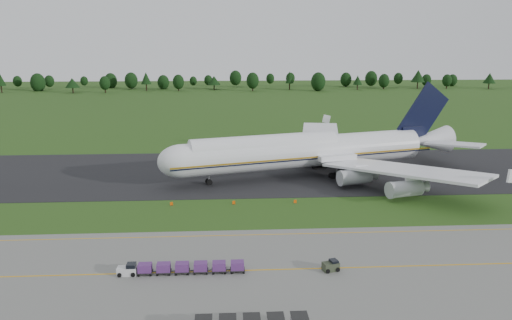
{
  "coord_description": "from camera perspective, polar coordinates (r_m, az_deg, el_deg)",
  "views": [
    {
      "loc": [
        -4.57,
        -80.7,
        28.49
      ],
      "look_at": [
        0.39,
        2.0,
        8.85
      ],
      "focal_mm": 35.0,
      "sensor_mm": 36.0,
      "label": 1
    }
  ],
  "objects": [
    {
      "name": "ground",
      "position": [
        85.7,
        -0.18,
        -6.08
      ],
      "size": [
        600.0,
        600.0,
        0.0
      ],
      "primitive_type": "plane",
      "color": "#244615",
      "rests_on": "ground"
    },
    {
      "name": "taxiway",
      "position": [
        112.46,
        -0.99,
        -1.32
      ],
      "size": [
        300.0,
        40.0,
        0.08
      ],
      "primitive_type": "cube",
      "color": "black",
      "rests_on": "ground"
    },
    {
      "name": "apron_markings",
      "position": [
        60.95,
        1.31,
        -14.47
      ],
      "size": [
        300.0,
        30.2,
        0.01
      ],
      "color": "#D2940C",
      "rests_on": "apron"
    },
    {
      "name": "tree_line",
      "position": [
        301.35,
        -2.09,
        9.04
      ],
      "size": [
        534.17,
        22.98,
        11.82
      ],
      "color": "black",
      "rests_on": "ground"
    },
    {
      "name": "aircraft",
      "position": [
        108.82,
        6.23,
        1.12
      ],
      "size": [
        69.86,
        65.7,
        19.66
      ],
      "color": "white",
      "rests_on": "ground"
    },
    {
      "name": "baggage_train",
      "position": [
        64.91,
        -8.7,
        -12.07
      ],
      "size": [
        15.97,
        1.45,
        1.39
      ],
      "color": "silver",
      "rests_on": "apron"
    },
    {
      "name": "utility_cart",
      "position": [
        65.67,
        8.53,
        -11.95
      ],
      "size": [
        2.28,
        1.72,
        1.11
      ],
      "color": "#313827",
      "rests_on": "apron"
    },
    {
      "name": "edge_markers",
      "position": [
        90.23,
        -2.55,
        -4.9
      ],
      "size": [
        22.78,
        0.3,
        0.6
      ],
      "color": "#FF5508",
      "rests_on": "ground"
    }
  ]
}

